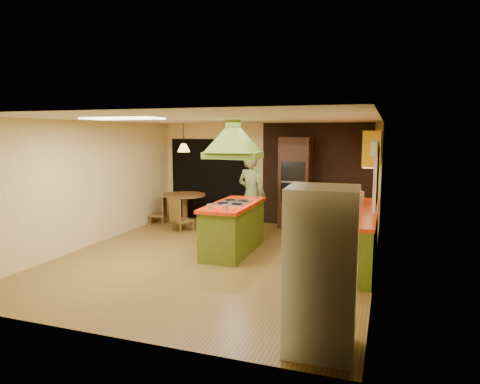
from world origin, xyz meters
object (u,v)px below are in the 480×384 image
at_px(refrigerator, 321,270).
at_px(dining_table, 185,203).
at_px(kitchen_island, 233,227).
at_px(wall_oven, 295,183).
at_px(man, 252,195).
at_px(canister_large, 360,197).

height_order(refrigerator, dining_table, refrigerator).
height_order(kitchen_island, wall_oven, wall_oven).
xyz_separation_m(wall_oven, dining_table, (-2.64, -0.60, -0.54)).
bearing_deg(kitchen_island, refrigerator, -56.95).
bearing_deg(man, refrigerator, 133.47).
height_order(kitchen_island, dining_table, kitchen_island).
distance_m(refrigerator, canister_large, 4.17).
xyz_separation_m(dining_table, canister_large, (4.22, -0.94, 0.49)).
relative_size(man, refrigerator, 1.07).
bearing_deg(refrigerator, dining_table, 126.27).
distance_m(refrigerator, wall_oven, 5.90).
bearing_deg(wall_oven, canister_large, -43.94).
xyz_separation_m(man, wall_oven, (0.71, 1.22, 0.16)).
relative_size(kitchen_island, dining_table, 1.85).
bearing_deg(canister_large, man, 171.96).
distance_m(dining_table, canister_large, 4.36).
bearing_deg(dining_table, wall_oven, 12.77).
bearing_deg(kitchen_island, dining_table, 135.27).
height_order(man, wall_oven, wall_oven).
relative_size(man, canister_large, 8.11).
bearing_deg(refrigerator, kitchen_island, 121.17).
relative_size(kitchen_island, refrigerator, 1.10).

